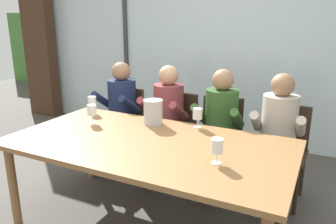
{
  "coord_description": "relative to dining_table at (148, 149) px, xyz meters",
  "views": [
    {
      "loc": [
        1.21,
        -2.08,
        1.68
      ],
      "look_at": [
        0.0,
        0.35,
        0.91
      ],
      "focal_mm": 34.96,
      "sensor_mm": 36.0,
      "label": 1
    }
  ],
  "objects": [
    {
      "name": "person_maroon_top",
      "position": [
        -0.29,
        0.86,
        0.01
      ],
      "size": [
        0.48,
        0.62,
        1.22
      ],
      "rotation": [
        0.0,
        0.0,
        -0.05
      ],
      "color": "brown",
      "rests_on": "ground"
    },
    {
      "name": "wine_glass_by_right_taster",
      "position": [
        -0.9,
        0.44,
        0.19
      ],
      "size": [
        0.08,
        0.08,
        0.17
      ],
      "color": "silver",
      "rests_on": "dining_table"
    },
    {
      "name": "window_glass_panel",
      "position": [
        0.0,
        2.26,
        0.61
      ],
      "size": [
        7.42,
        0.03,
        2.6
      ],
      "primitive_type": "cube",
      "color": "silver",
      "rests_on": "ground"
    },
    {
      "name": "chair_near_curtain",
      "position": [
        -0.89,
        0.97,
        -0.16
      ],
      "size": [
        0.46,
        0.46,
        0.9
      ],
      "rotation": [
        0.0,
        0.0,
        -0.05
      ],
      "color": "#332319",
      "rests_on": "ground"
    },
    {
      "name": "ice_bucket_primary",
      "position": [
        -0.18,
        0.4,
        0.18
      ],
      "size": [
        0.18,
        0.18,
        0.23
      ],
      "color": "#B7B7BC",
      "rests_on": "dining_table"
    },
    {
      "name": "person_navy_polo",
      "position": [
        -0.88,
        0.86,
        0.01
      ],
      "size": [
        0.47,
        0.62,
        1.22
      ],
      "rotation": [
        0.0,
        0.0,
        -0.04
      ],
      "color": "#192347",
      "rests_on": "ground"
    },
    {
      "name": "person_olive_shirt",
      "position": [
        0.3,
        0.86,
        0.01
      ],
      "size": [
        0.46,
        0.61,
        1.22
      ],
      "rotation": [
        0.0,
        0.0,
        0.01
      ],
      "color": "#2D5123",
      "rests_on": "ground"
    },
    {
      "name": "wine_glass_near_bucket",
      "position": [
        0.22,
        0.49,
        0.18
      ],
      "size": [
        0.08,
        0.08,
        0.17
      ],
      "color": "silver",
      "rests_on": "dining_table"
    },
    {
      "name": "chair_right_of_center",
      "position": [
        0.9,
        1.0,
        -0.16
      ],
      "size": [
        0.46,
        0.46,
        0.9
      ],
      "rotation": [
        0.0,
        0.0,
        -0.04
      ],
      "color": "#332319",
      "rests_on": "ground"
    },
    {
      "name": "window_mullion_left",
      "position": [
        -1.67,
        2.24,
        0.61
      ],
      "size": [
        0.06,
        0.06,
        2.6
      ],
      "primitive_type": "cube",
      "color": "#38383D",
      "rests_on": "ground"
    },
    {
      "name": "chair_center",
      "position": [
        0.27,
        1.01,
        -0.16
      ],
      "size": [
        0.49,
        0.49,
        0.9
      ],
      "rotation": [
        0.0,
        0.0,
        0.12
      ],
      "color": "#332319",
      "rests_on": "ground"
    },
    {
      "name": "wine_glass_center_pour",
      "position": [
        -0.69,
        0.17,
        0.18
      ],
      "size": [
        0.08,
        0.08,
        0.17
      ],
      "color": "silver",
      "rests_on": "dining_table"
    },
    {
      "name": "wine_glass_by_left_taster",
      "position": [
        0.61,
        -0.15,
        0.18
      ],
      "size": [
        0.08,
        0.08,
        0.17
      ],
      "color": "silver",
      "rests_on": "dining_table"
    },
    {
      "name": "curtain_heavy_drape",
      "position": [
        -3.36,
        2.08,
        0.61
      ],
      "size": [
        0.56,
        0.2,
        2.6
      ],
      "primitive_type": "cube",
      "color": "#472D1E",
      "rests_on": "ground"
    },
    {
      "name": "hillside_vineyard",
      "position": [
        0.0,
        5.33,
        0.22
      ],
      "size": [
        13.42,
        2.4,
        1.82
      ],
      "primitive_type": "cube",
      "color": "#477A38",
      "rests_on": "ground"
    },
    {
      "name": "person_beige_jumper",
      "position": [
        0.85,
        0.86,
        0.01
      ],
      "size": [
        0.47,
        0.62,
        1.22
      ],
      "rotation": [
        0.0,
        0.0,
        0.04
      ],
      "color": "#B7AD9E",
      "rests_on": "ground"
    },
    {
      "name": "chair_left_of_center",
      "position": [
        -0.24,
        1.02,
        -0.16
      ],
      "size": [
        0.48,
        0.48,
        0.9
      ],
      "rotation": [
        0.0,
        0.0,
        -0.1
      ],
      "color": "#332319",
      "rests_on": "ground"
    },
    {
      "name": "ground",
      "position": [
        0.0,
        1.0,
        -0.69
      ],
      "size": [
        14.0,
        14.0,
        0.0
      ],
      "primitive_type": "plane",
      "color": "#4C4742"
    },
    {
      "name": "dining_table",
      "position": [
        0.0,
        0.0,
        0.0
      ],
      "size": [
        2.22,
        1.17,
        0.76
      ],
      "color": "olive",
      "rests_on": "ground"
    }
  ]
}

